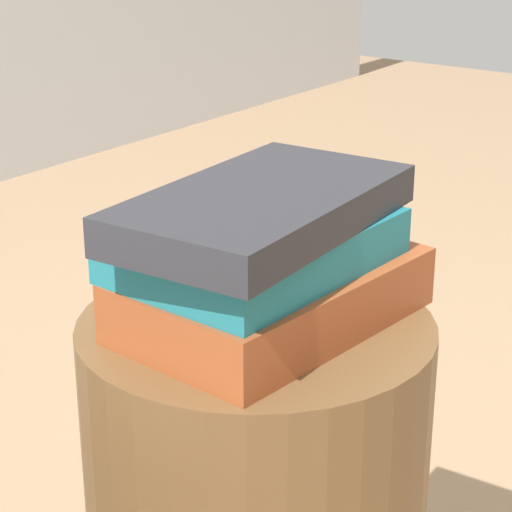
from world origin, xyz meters
TOP-DOWN VIEW (x-y plane):
  - book_rust at (0.01, -0.01)m, footprint 0.29×0.20m
  - book_teal at (0.00, 0.00)m, footprint 0.25×0.19m
  - book_charcoal at (-0.01, -0.01)m, footprint 0.30×0.18m

SIDE VIEW (x-z plane):
  - book_rust at x=0.01m, z-range 0.52..0.58m
  - book_teal at x=0.00m, z-range 0.58..0.62m
  - book_charcoal at x=-0.01m, z-range 0.62..0.66m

